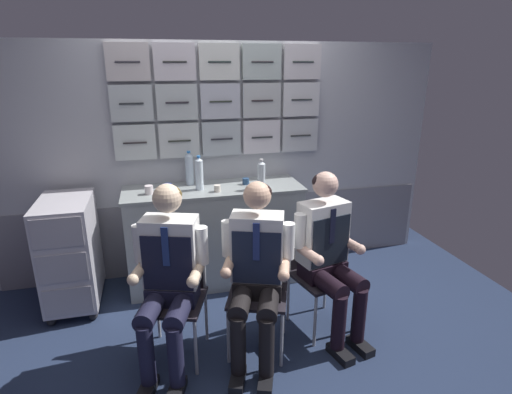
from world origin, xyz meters
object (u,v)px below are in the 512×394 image
(crew_member_center, at_px, (257,267))
(crew_member_right, at_px, (329,250))
(service_trolley, at_px, (70,251))
(crew_member_left, at_px, (168,272))
(folding_chair_center, at_px, (259,277))
(sparkling_bottle_green, at_px, (261,175))
(folding_chair_right, at_px, (315,261))
(coffee_cup_spare, at_px, (246,181))
(folding_chair_left, at_px, (177,283))

(crew_member_center, relative_size, crew_member_right, 1.00)
(service_trolley, xyz_separation_m, crew_member_center, (1.33, -0.98, 0.18))
(crew_member_left, relative_size, folding_chair_center, 1.49)
(folding_chair_center, bearing_deg, crew_member_left, -171.61)
(service_trolley, relative_size, crew_member_right, 0.75)
(service_trolley, relative_size, sparkling_bottle_green, 3.50)
(service_trolley, bearing_deg, crew_member_left, -50.33)
(crew_member_left, bearing_deg, folding_chair_right, 11.42)
(crew_member_left, height_order, folding_chair_center, crew_member_left)
(crew_member_left, height_order, folding_chair_right, crew_member_left)
(folding_chair_center, relative_size, crew_member_right, 0.68)
(coffee_cup_spare, bearing_deg, crew_member_center, -99.32)
(crew_member_left, xyz_separation_m, folding_chair_center, (0.62, 0.09, -0.17))
(crew_member_right, relative_size, coffee_cup_spare, 20.27)
(folding_chair_right, distance_m, sparkling_bottle_green, 0.90)
(service_trolley, relative_size, crew_member_center, 0.75)
(crew_member_left, relative_size, crew_member_right, 1.01)
(service_trolley, xyz_separation_m, crew_member_left, (0.76, -0.92, 0.19))
(folding_chair_center, bearing_deg, crew_member_center, -110.05)
(service_trolley, distance_m, folding_chair_right, 1.99)
(folding_chair_center, xyz_separation_m, sparkling_bottle_green, (0.23, 0.82, 0.52))
(folding_chair_center, bearing_deg, folding_chair_right, 15.28)
(folding_chair_right, xyz_separation_m, coffee_cup_spare, (-0.35, 0.86, 0.43))
(sparkling_bottle_green, bearing_deg, crew_member_right, -71.35)
(folding_chair_right, bearing_deg, crew_member_center, -152.15)
(crew_member_center, height_order, sparkling_bottle_green, crew_member_center)
(coffee_cup_spare, bearing_deg, crew_member_right, -69.25)
(folding_chair_left, bearing_deg, sparkling_bottle_green, 43.22)
(folding_chair_left, relative_size, folding_chair_right, 1.00)
(folding_chair_right, bearing_deg, crew_member_right, -76.30)
(folding_chair_center, bearing_deg, crew_member_right, -2.86)
(crew_member_right, bearing_deg, service_trolley, 155.86)
(folding_chair_right, relative_size, sparkling_bottle_green, 3.14)
(crew_member_center, bearing_deg, folding_chair_right, 27.85)
(folding_chair_center, relative_size, folding_chair_right, 1.00)
(folding_chair_left, distance_m, sparkling_bottle_green, 1.22)
(service_trolley, relative_size, crew_member_left, 0.74)
(coffee_cup_spare, bearing_deg, sparkling_bottle_green, -59.81)
(coffee_cup_spare, bearing_deg, crew_member_left, -124.96)
(service_trolley, height_order, coffee_cup_spare, coffee_cup_spare)
(crew_member_left, xyz_separation_m, crew_member_right, (1.14, 0.07, -0.01))
(folding_chair_left, xyz_separation_m, crew_member_center, (0.52, -0.21, 0.17))
(service_trolley, height_order, crew_member_right, crew_member_right)
(service_trolley, xyz_separation_m, sparkling_bottle_green, (1.62, -0.01, 0.54))
(folding_chair_left, height_order, sparkling_bottle_green, sparkling_bottle_green)
(crew_member_left, relative_size, crew_member_center, 1.01)
(crew_member_left, distance_m, crew_member_center, 0.57)
(folding_chair_center, bearing_deg, service_trolley, 149.19)
(folding_chair_left, relative_size, crew_member_right, 0.68)
(sparkling_bottle_green, bearing_deg, crew_member_left, -133.27)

